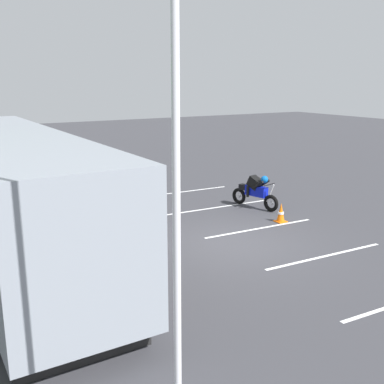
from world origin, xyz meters
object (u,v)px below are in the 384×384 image
spectator_left (127,210)px  stunt_motorcycle (255,191)px  flagpole (175,198)px  parked_motorcycle_silver (102,237)px  tour_bus (14,198)px  spectator_right (93,197)px  spectator_far_right (85,192)px  spectator_far_left (138,218)px  traffic_cone (281,213)px  spectator_centre (104,202)px

spectator_left → stunt_motorcycle: size_ratio=0.86×
flagpole → parked_motorcycle_silver: bearing=-13.8°
tour_bus → stunt_motorcycle: size_ratio=5.66×
spectator_right → flagpole: flagpole is taller
spectator_right → spectator_far_right: spectator_right is taller
flagpole → stunt_motorcycle: bearing=-42.3°
spectator_far_left → spectator_right: bearing=6.4°
spectator_far_left → traffic_cone: (0.50, -5.24, -0.76)m
spectator_centre → traffic_cone: (-1.46, -5.43, -0.77)m
spectator_far_left → traffic_cone: spectator_far_left is taller
spectator_centre → spectator_far_right: bearing=0.3°
spectator_right → spectator_far_left: bearing=-173.6°
spectator_left → spectator_centre: spectator_centre is taller
tour_bus → traffic_cone: (-0.90, -7.96, -1.34)m
spectator_far_right → parked_motorcycle_silver: (-2.97, 0.55, -0.52)m
tour_bus → parked_motorcycle_silver: size_ratio=5.58×
tour_bus → spectator_far_right: size_ratio=6.79×
stunt_motorcycle → traffic_cone: size_ratio=3.21×
spectator_left → spectator_centre: 1.05m
spectator_far_left → spectator_right: spectator_right is taller
spectator_far_right → traffic_cone: spectator_far_right is taller
traffic_cone → spectator_centre: bearing=75.0°
spectator_left → spectator_centre: (1.02, 0.26, 0.04)m
spectator_left → spectator_right: 1.75m
stunt_motorcycle → flagpole: (-8.96, 8.15, 2.80)m
spectator_right → flagpole: 9.85m
flagpole → spectator_centre: bearing=-15.4°
spectator_far_left → traffic_cone: size_ratio=2.82×
spectator_centre → spectator_far_left: bearing=-174.6°
stunt_motorcycle → spectator_far_right: bearing=76.3°
flagpole → spectator_far_right: bearing=-12.8°
tour_bus → spectator_far_right: (2.31, -2.53, -0.65)m
spectator_left → spectator_centre: bearing=14.5°
parked_motorcycle_silver → flagpole: (-7.40, 1.82, 2.93)m
spectator_left → parked_motorcycle_silver: spectator_left is taller
tour_bus → stunt_motorcycle: 8.43m
spectator_far_left → spectator_centre: size_ratio=0.99×
spectator_far_right → parked_motorcycle_silver: bearing=169.6°
spectator_far_left → traffic_cone: bearing=-84.6°
spectator_far_right → flagpole: 10.90m
spectator_far_left → flagpole: 7.51m
spectator_far_right → stunt_motorcycle: 5.97m
spectator_centre → traffic_cone: 5.67m
spectator_left → parked_motorcycle_silver: size_ratio=0.85×
tour_bus → spectator_left: size_ratio=6.59×
spectator_right → spectator_far_right: (1.06, -0.11, -0.08)m
spectator_far_left → stunt_motorcycle: bearing=-67.7°
spectator_far_left → flagpole: (-6.66, 2.56, 2.34)m
spectator_right → flagpole: (-9.30, 2.26, 2.33)m
tour_bus → spectator_left: (-0.46, -2.80, -0.61)m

